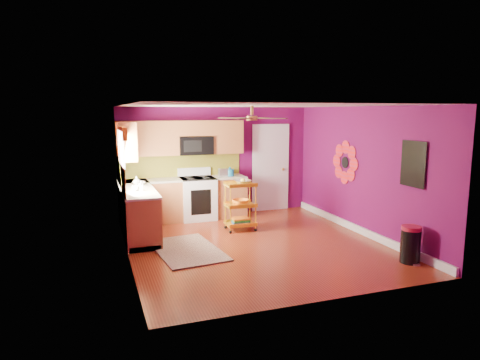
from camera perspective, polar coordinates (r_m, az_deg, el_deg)
name	(u,v)px	position (r m, az deg, el deg)	size (l,w,h in m)	color
ground	(255,244)	(7.91, 2.05, -8.54)	(5.00, 5.00, 0.00)	maroon
room_envelope	(257,155)	(7.58, 2.31, 3.32)	(4.54, 5.04, 2.52)	#610B4A
lower_cabinets	(165,206)	(9.16, -10.02, -3.40)	(2.81, 2.31, 0.94)	brown
electric_range	(197,198)	(9.64, -5.70, -2.38)	(0.76, 0.66, 1.13)	white
upper_cabinetry	(165,140)	(9.33, -9.98, 5.31)	(2.80, 2.30, 1.26)	brown
left_window	(122,148)	(8.11, -15.49, 4.11)	(0.08, 1.35, 1.08)	white
panel_door	(270,169)	(10.42, 4.08, 1.53)	(0.95, 0.11, 2.15)	white
right_wall_art	(373,163)	(8.38, 17.33, 2.17)	(0.04, 2.74, 1.04)	black
ceiling_fan	(252,118)	(7.72, 1.60, 8.32)	(1.01, 1.01, 0.26)	#BF8C3F
shag_rug	(187,250)	(7.61, -7.07, -9.23)	(1.03, 1.68, 0.02)	black
rolling_cart	(241,204)	(8.67, 0.11, -3.18)	(0.60, 0.44, 1.07)	gold
trash_can	(410,244)	(7.42, 21.78, -7.99)	(0.40, 0.40, 0.60)	black
teal_kettle	(230,172)	(9.75, -1.35, 1.02)	(0.18, 0.18, 0.21)	#146F9C
toaster	(223,172)	(9.71, -2.22, 1.02)	(0.22, 0.15, 0.18)	beige
soap_bottle_a	(141,186)	(8.17, -13.08, -0.78)	(0.08, 0.08, 0.17)	#EA3F72
soap_bottle_b	(137,181)	(8.76, -13.63, -0.10)	(0.15, 0.15, 0.19)	white
counter_dish	(139,183)	(8.82, -13.34, -0.44)	(0.26, 0.26, 0.06)	white
counter_cup	(135,188)	(8.15, -13.79, -1.09)	(0.13, 0.13, 0.10)	white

